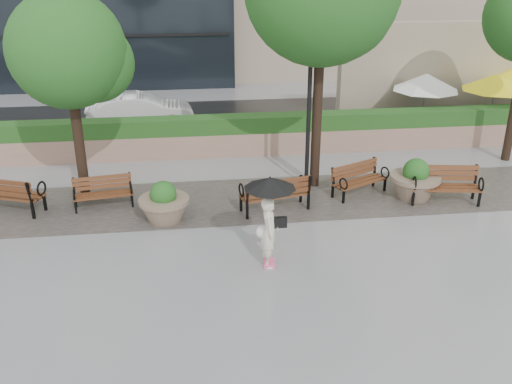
{
  "coord_description": "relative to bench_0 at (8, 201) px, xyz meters",
  "views": [
    {
      "loc": [
        -1.51,
        -11.75,
        6.66
      ],
      "look_at": [
        0.08,
        1.02,
        1.1
      ],
      "focal_mm": 40.0,
      "sensor_mm": 36.0,
      "label": 1
    }
  ],
  "objects": [
    {
      "name": "car_right",
      "position": [
        3.11,
        7.48,
        0.37
      ],
      "size": [
        4.26,
        1.76,
        1.37
      ],
      "primitive_type": "imported",
      "rotation": [
        0.0,
        0.0,
        1.65
      ],
      "color": "silver",
      "rests_on": "ground"
    },
    {
      "name": "bench_3",
      "position": [
        9.79,
        -0.06,
        -0.04
      ],
      "size": [
        1.8,
        1.34,
        0.91
      ],
      "rotation": [
        0.0,
        0.0,
        0.46
      ],
      "color": "brown",
      "rests_on": "ground"
    },
    {
      "name": "hedge_wall",
      "position": [
        6.45,
        3.93,
        0.35
      ],
      "size": [
        24.0,
        0.8,
        1.35
      ],
      "color": "#A17A67",
      "rests_on": "ground"
    },
    {
      "name": "planter_left",
      "position": [
        4.23,
        -1.11,
        0.12
      ],
      "size": [
        1.32,
        1.32,
        1.11
      ],
      "color": "#7F6B56",
      "rests_on": "ground"
    },
    {
      "name": "cafe_wall",
      "position": [
        15.95,
        6.93,
        1.69
      ],
      "size": [
        10.0,
        0.6,
        4.0
      ],
      "primitive_type": "cube",
      "color": "tan",
      "rests_on": "ground"
    },
    {
      "name": "patio_umb_yellow_a",
      "position": [
        16.44,
        5.03,
        1.68
      ],
      "size": [
        2.5,
        2.5,
        2.3
      ],
      "color": "black",
      "rests_on": "ground"
    },
    {
      "name": "bench_4",
      "position": [
        12.0,
        -0.9,
        -0.01
      ],
      "size": [
        2.0,
        1.06,
        1.02
      ],
      "rotation": [
        0.0,
        0.0,
        -0.16
      ],
      "color": "brown",
      "rests_on": "ground"
    },
    {
      "name": "cafe_hedge",
      "position": [
        15.45,
        4.73,
        0.14
      ],
      "size": [
        8.0,
        0.5,
        0.9
      ],
      "primitive_type": "cube",
      "color": "#244C19",
      "rests_on": "ground"
    },
    {
      "name": "patio_umb_white",
      "position": [
        13.85,
        5.36,
        1.68
      ],
      "size": [
        2.5,
        2.5,
        2.3
      ],
      "color": "black",
      "rests_on": "ground"
    },
    {
      "name": "bench_0",
      "position": [
        0.0,
        0.0,
        0.0
      ],
      "size": [
        2.09,
        1.43,
        1.05
      ],
      "rotation": [
        0.0,
        0.0,
        2.77
      ],
      "color": "brown",
      "rests_on": "ground"
    },
    {
      "name": "cobble_strip",
      "position": [
        6.45,
        -0.07,
        -0.31
      ],
      "size": [
        28.0,
        3.2,
        0.01
      ],
      "primitive_type": "cube",
      "color": "#383330",
      "rests_on": "ground"
    },
    {
      "name": "bench_1",
      "position": [
        2.54,
        -0.05,
        -0.06
      ],
      "size": [
        1.67,
        0.87,
        0.85
      ],
      "rotation": [
        0.0,
        0.0,
        0.16
      ],
      "color": "brown",
      "rests_on": "ground"
    },
    {
      "name": "asphalt_street",
      "position": [
        6.45,
        7.93,
        -0.31
      ],
      "size": [
        40.0,
        7.0,
        0.0
      ],
      "primitive_type": "cube",
      "color": "black",
      "rests_on": "ground"
    },
    {
      "name": "bench_2",
      "position": [
        7.2,
        -0.85,
        -0.01
      ],
      "size": [
        1.98,
        1.14,
        1.0
      ],
      "rotation": [
        0.0,
        0.0,
        3.36
      ],
      "color": "brown",
      "rests_on": "ground"
    },
    {
      "name": "ground",
      "position": [
        6.45,
        -3.07,
        -0.31
      ],
      "size": [
        100.0,
        100.0,
        0.0
      ],
      "primitive_type": "plane",
      "color": "gray",
      "rests_on": "ground"
    },
    {
      "name": "pedestrian",
      "position": [
        6.63,
        -3.67,
        0.97
      ],
      "size": [
        1.15,
        1.15,
        2.11
      ],
      "rotation": [
        0.0,
        0.0,
        1.45
      ],
      "color": "#F1E8CA",
      "rests_on": "ground"
    },
    {
      "name": "planter_right",
      "position": [
        11.28,
        -0.5,
        0.15
      ],
      "size": [
        1.42,
        1.42,
        1.19
      ],
      "color": "#7F6B56",
      "rests_on": "ground"
    },
    {
      "name": "tree_0",
      "position": [
        2.11,
        0.63,
        3.78
      ],
      "size": [
        3.18,
        3.04,
        5.73
      ],
      "color": "black",
      "rests_on": "ground"
    },
    {
      "name": "lamppost",
      "position": [
        8.39,
        0.71,
        1.69
      ],
      "size": [
        0.28,
        0.28,
        4.52
      ],
      "color": "black",
      "rests_on": "ground"
    }
  ]
}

